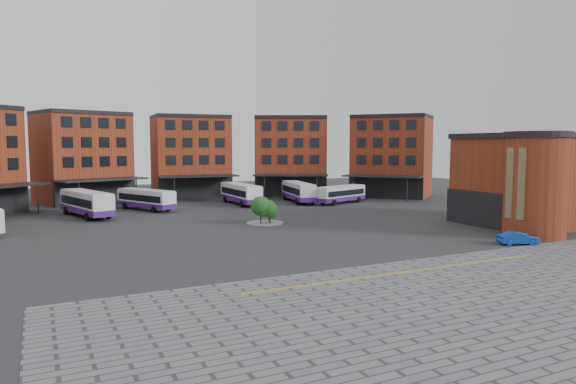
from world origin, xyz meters
name	(u,v)px	position (x,y,z in m)	size (l,w,h in m)	color
ground	(296,242)	(0.00, 0.00, 0.00)	(160.00, 160.00, 0.00)	#28282B
paving_zone	(495,302)	(2.00, -22.00, 0.01)	(50.00, 22.00, 0.02)	slate
yellow_line	(407,272)	(2.00, -14.00, 0.03)	(26.00, 0.15, 0.02)	gold
main_building	(158,158)	(-4.77, 38.25, 7.23)	(94.14, 42.48, 14.60)	maroon
east_building	(532,180)	(28.70, -3.06, 5.29)	(17.40, 15.40, 10.60)	maroon
tree_island	(265,209)	(1.88, 11.56, 1.74)	(4.40, 4.40, 3.33)	gray
bus_b	(86,203)	(-16.47, 27.26, 1.81)	(5.79, 12.15, 3.34)	silver
bus_c	(146,199)	(-8.23, 30.88, 1.60)	(6.72, 10.51, 2.96)	silver
bus_d	(241,193)	(6.49, 31.69, 1.73)	(2.99, 11.37, 3.19)	white
bus_e	(298,191)	(15.99, 30.51, 1.74)	(4.75, 11.70, 3.21)	silver
bus_f	(341,194)	(21.25, 25.86, 1.52)	(10.16, 5.57, 2.81)	silver
blue_car	(518,238)	(17.97, -10.30, 0.61)	(1.29, 3.70, 1.22)	#0C379D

